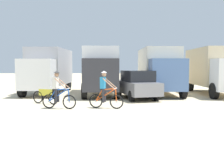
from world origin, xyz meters
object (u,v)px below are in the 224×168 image
Objects in this scene: box_truck_grey_hauler at (49,68)px; bicycle_spare at (46,97)px; sedan_parked at (137,84)px; box_truck_cream_rv at (159,68)px; cyclist_orange_shirt at (58,91)px; box_truck_tan_camper at (214,68)px; cyclist_cowboy_hat at (105,91)px; box_truck_avon_van at (101,68)px.

box_truck_grey_hauler reaches higher than bicycle_spare.
sedan_parked reaches higher than bicycle_spare.
box_truck_cream_rv is 8.98m from cyclist_orange_shirt.
box_truck_grey_hauler is at bearing 150.82° from sedan_parked.
bicycle_spare is at bearing -146.88° from box_truck_cream_rv.
box_truck_grey_hauler is 1.01× the size of box_truck_cream_rv.
cyclist_orange_shirt is (-6.32, -6.30, -1.03)m from box_truck_cream_rv.
box_truck_cream_rv is at bearing -5.84° from box_truck_grey_hauler.
box_truck_cream_rv is at bearing 44.89° from cyclist_orange_shirt.
box_truck_tan_camper is 1.53× the size of sedan_parked.
sedan_parked is 2.86× the size of bicycle_spare.
cyclist_cowboy_hat is at bearing 0.05° from cyclist_orange_shirt.
cyclist_orange_shirt is 2.26m from cyclist_cowboy_hat.
box_truck_avon_van is 3.71× the size of cyclist_cowboy_hat.
box_truck_tan_camper is at bearing 20.33° from sedan_parked.
box_truck_avon_van is 0.99× the size of box_truck_cream_rv.
box_truck_avon_van reaches higher than sedan_parked.
cyclist_orange_shirt is (-2.04, -6.17, -1.03)m from box_truck_avon_van.
sedan_parked is at bearing -127.30° from box_truck_cream_rv.
cyclist_orange_shirt is at bearing -139.66° from sedan_parked.
box_truck_cream_rv is at bearing 1.77° from box_truck_avon_van.
bicycle_spare is (-5.25, -2.10, -0.48)m from sedan_parked.
sedan_parked is 4.20m from cyclist_cowboy_hat.
box_truck_tan_camper is 6.40m from sedan_parked.
box_truck_tan_camper is 12.07m from bicycle_spare.
box_truck_avon_van is 0.98× the size of box_truck_tan_camper.
cyclist_orange_shirt reaches higher than bicycle_spare.
sedan_parked is at bearing 60.72° from cyclist_cowboy_hat.
sedan_parked is (6.22, -3.48, -0.99)m from box_truck_grey_hauler.
box_truck_tan_camper reaches higher than bicycle_spare.
cyclist_cowboy_hat is (-7.99, -5.86, -1.03)m from box_truck_tan_camper.
cyclist_cowboy_hat is at bearing -122.81° from box_truck_cream_rv.
box_truck_cream_rv is at bearing 57.19° from cyclist_cowboy_hat.
box_truck_avon_van and box_truck_tan_camper have the same top height.
box_truck_tan_camper is at bearing -6.00° from box_truck_grey_hauler.
box_truck_avon_van is 3.71× the size of cyclist_orange_shirt.
box_truck_cream_rv is at bearing 33.12° from bicycle_spare.
bicycle_spare is (-3.20, 1.56, -0.45)m from cyclist_cowboy_hat.
box_truck_tan_camper reaches higher than cyclist_cowboy_hat.
bicycle_spare is at bearing -158.19° from sedan_parked.
cyclist_orange_shirt is (-10.25, -5.86, -1.03)m from box_truck_tan_camper.
box_truck_tan_camper is at bearing 21.03° from bicycle_spare.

